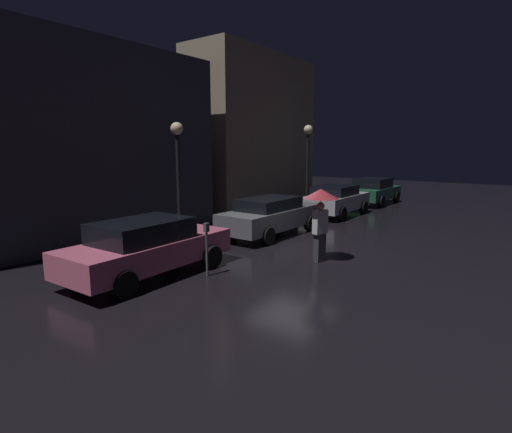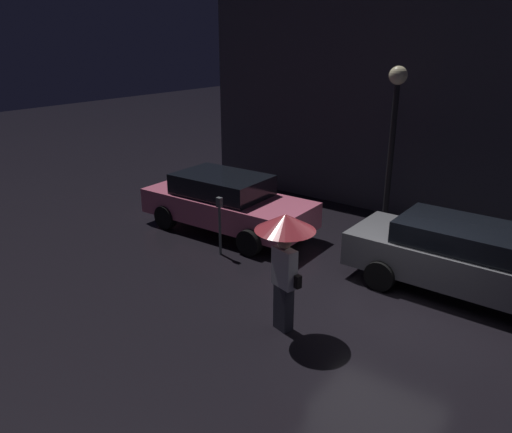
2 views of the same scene
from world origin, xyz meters
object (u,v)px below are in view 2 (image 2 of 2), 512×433
Objects in this scene: pedestrian_with_umbrella at (285,242)px; parking_meter at (220,220)px; parked_car_grey at (470,259)px; parked_car_pink at (226,202)px; street_lamp_near at (394,118)px.

parking_meter is (-2.89, 1.67, -0.77)m from pedestrian_with_umbrella.
parked_car_pink is at bearing -177.43° from parked_car_grey.
parked_car_grey is 2.23× the size of pedestrian_with_umbrella.
parking_meter is at bearing -123.75° from street_lamp_near.
parked_car_pink is at bearing 125.03° from parking_meter.
street_lamp_near is at bearing 56.25° from parking_meter.
pedestrian_with_umbrella is at bearing -123.79° from parked_car_grey.
street_lamp_near is at bearing 141.26° from parked_car_grey.
parking_meter is (0.87, -1.24, 0.08)m from parked_car_pink.
street_lamp_near is (-2.61, 2.11, 2.15)m from parked_car_grey.
parked_car_pink is 5.88m from parked_car_grey.
parking_meter is at bearing -56.97° from parked_car_pink.
pedestrian_with_umbrella is at bearing -29.97° from parking_meter.
pedestrian_with_umbrella is (3.75, -2.90, 0.85)m from parked_car_pink.
pedestrian_with_umbrella is 1.53× the size of parking_meter.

